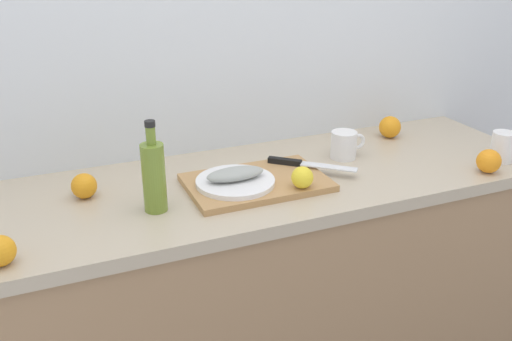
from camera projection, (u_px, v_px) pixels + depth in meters
back_wall at (214, 49)px, 1.88m from camera, size 3.20×0.05×2.50m
kitchen_counter at (252, 300)px, 1.91m from camera, size 2.00×0.60×0.90m
cutting_board at (256, 183)px, 1.70m from camera, size 0.42×0.27×0.02m
white_plate at (235, 182)px, 1.66m from camera, size 0.24×0.24×0.01m
fish_fillet at (235, 174)px, 1.65m from camera, size 0.18×0.08×0.04m
chef_knife at (301, 163)px, 1.79m from camera, size 0.24×0.21×0.02m
lemon_0 at (302, 177)px, 1.63m from camera, size 0.07×0.07×0.07m
olive_oil_bottle at (154, 175)px, 1.51m from camera, size 0.06×0.06×0.26m
coffee_mug_0 at (344, 145)px, 1.90m from camera, size 0.13×0.09×0.09m
coffee_mug_1 at (503, 147)px, 1.87m from camera, size 0.12×0.08×0.10m
orange_0 at (489, 161)px, 1.78m from camera, size 0.08×0.08×0.08m
orange_1 at (390, 127)px, 2.09m from camera, size 0.08×0.08×0.08m
orange_2 at (0, 251)px, 1.28m from camera, size 0.07×0.07×0.07m
orange_3 at (84, 186)px, 1.61m from camera, size 0.07×0.07×0.07m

